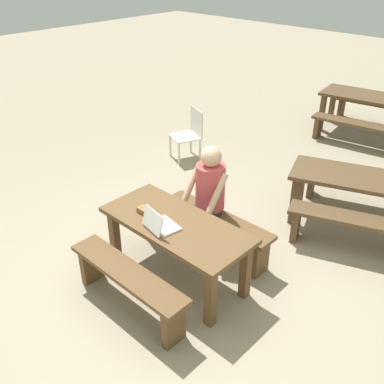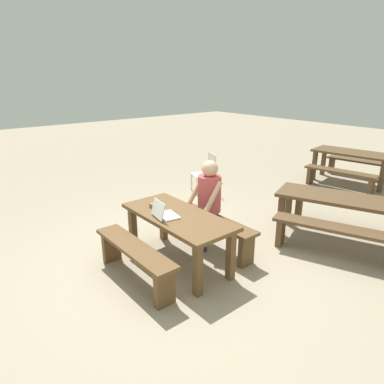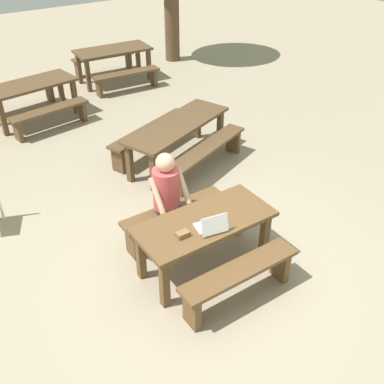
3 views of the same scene
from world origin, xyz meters
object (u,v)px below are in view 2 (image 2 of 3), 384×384
at_px(small_pouch, 155,206).
at_px(person_seated, 208,197).
at_px(picnic_table_front, 178,223).
at_px(picnic_table_rear, 349,205).
at_px(laptop, 164,213).
at_px(picnic_table_mid, 352,157).
at_px(plastic_chair, 206,172).

height_order(small_pouch, person_seated, person_seated).
xyz_separation_m(picnic_table_front, picnic_table_rear, (1.11, 2.33, 0.01)).
relative_size(laptop, person_seated, 0.28).
bearing_deg(person_seated, small_pouch, -109.35).
height_order(person_seated, picnic_table_mid, person_seated).
relative_size(picnic_table_front, plastic_chair, 1.95).
height_order(person_seated, plastic_chair, person_seated).
xyz_separation_m(small_pouch, picnic_table_mid, (0.04, 5.45, -0.11)).
xyz_separation_m(person_seated, picnic_table_rear, (1.23, 1.71, -0.18)).
bearing_deg(laptop, picnic_table_rear, -104.33).
bearing_deg(person_seated, plastic_chair, 138.48).
bearing_deg(picnic_table_rear, picnic_table_mid, 94.88).
xyz_separation_m(picnic_table_front, person_seated, (-0.11, 0.63, 0.19)).
bearing_deg(picnic_table_front, person_seated, 100.24).
height_order(laptop, person_seated, person_seated).
bearing_deg(small_pouch, picnic_table_rear, 58.65).
bearing_deg(picnic_table_rear, person_seated, -146.45).
bearing_deg(small_pouch, picnic_table_mid, 89.58).
xyz_separation_m(plastic_chair, picnic_table_rear, (3.11, 0.04, 0.15)).
bearing_deg(person_seated, laptop, -84.74).
relative_size(picnic_table_mid, picnic_table_rear, 0.83).
relative_size(small_pouch, person_seated, 0.11).
bearing_deg(laptop, picnic_table_mid, -76.69).
bearing_deg(person_seated, picnic_table_mid, 92.62).
xyz_separation_m(plastic_chair, picnic_table_mid, (1.67, 3.05, 0.18)).
distance_m(small_pouch, person_seated, 0.77).
xyz_separation_m(small_pouch, person_seated, (0.26, 0.73, 0.04)).
relative_size(person_seated, plastic_chair, 1.55).
relative_size(small_pouch, picnic_table_mid, 0.08).
bearing_deg(plastic_chair, small_pouch, -33.41).
xyz_separation_m(small_pouch, picnic_table_rear, (1.48, 2.44, -0.14)).
height_order(small_pouch, plastic_chair, plastic_chair).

